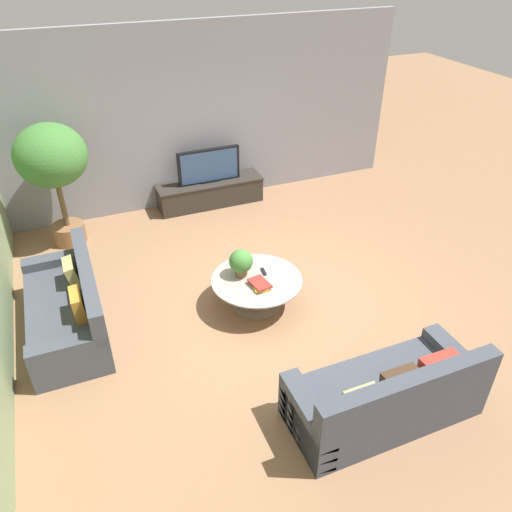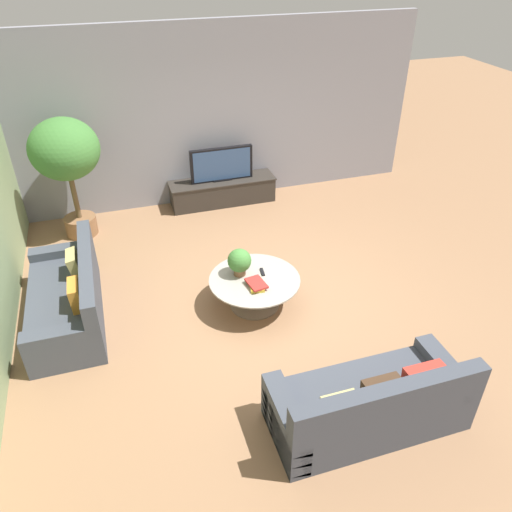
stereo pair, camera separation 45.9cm
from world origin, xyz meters
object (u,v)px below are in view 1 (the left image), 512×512
at_px(potted_plant_tabletop, 241,262).
at_px(couch_near_entry, 386,396).
at_px(media_console, 210,192).
at_px(television, 209,166).
at_px(potted_palm_tall, 52,162).
at_px(couch_by_wall, 68,310).
at_px(coffee_table, 257,287).

bearing_deg(potted_plant_tabletop, couch_near_entry, -74.13).
xyz_separation_m(media_console, potted_plant_tabletop, (-0.48, -2.80, 0.39)).
height_order(television, couch_near_entry, television).
bearing_deg(potted_plant_tabletop, television, 80.19).
relative_size(television, potted_plant_tabletop, 2.98).
distance_m(media_console, potted_plant_tabletop, 2.87).
xyz_separation_m(television, potted_plant_tabletop, (-0.48, -2.80, -0.11)).
xyz_separation_m(media_console, potted_palm_tall, (-2.44, -0.37, 1.11)).
relative_size(couch_by_wall, potted_plant_tabletop, 5.33).
height_order(potted_palm_tall, potted_plant_tabletop, potted_palm_tall).
xyz_separation_m(couch_near_entry, potted_plant_tabletop, (-0.65, 2.30, 0.33)).
relative_size(couch_near_entry, potted_palm_tall, 1.01).
bearing_deg(couch_by_wall, coffee_table, 78.68).
bearing_deg(couch_near_entry, potted_palm_tall, -61.08).
relative_size(coffee_table, couch_by_wall, 0.60).
bearing_deg(couch_near_entry, media_console, -88.10).
xyz_separation_m(television, potted_palm_tall, (-2.44, -0.36, 0.61)).
bearing_deg(television, couch_by_wall, -136.35).
height_order(media_console, coffee_table, media_console).
bearing_deg(potted_plant_tabletop, coffee_table, -46.04).
distance_m(couch_by_wall, potted_palm_tall, 2.39).
xyz_separation_m(coffee_table, potted_palm_tall, (-2.11, 2.59, 1.05)).
distance_m(couch_near_entry, potted_plant_tabletop, 2.41).
relative_size(couch_near_entry, potted_plant_tabletop, 5.23).
relative_size(media_console, couch_near_entry, 0.98).
bearing_deg(couch_near_entry, television, -88.09).
xyz_separation_m(couch_by_wall, potted_plant_tabletop, (2.13, -0.30, 0.34)).
height_order(couch_by_wall, potted_plant_tabletop, couch_by_wall).
relative_size(media_console, potted_palm_tall, 0.98).
relative_size(couch_by_wall, couch_near_entry, 1.02).
height_order(couch_by_wall, couch_near_entry, same).
xyz_separation_m(couch_by_wall, couch_near_entry, (2.79, -2.60, 0.01)).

